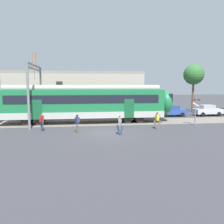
% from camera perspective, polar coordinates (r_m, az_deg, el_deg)
% --- Properties ---
extents(ground_plane, '(160.00, 160.00, 0.00)m').
position_cam_1_polar(ground_plane, '(19.60, -1.37, -5.63)').
color(ground_plane, '#38383D').
extents(commuter_train, '(38.05, 3.07, 4.73)m').
position_cam_1_polar(commuter_train, '(26.56, -26.02, 1.88)').
color(commuter_train, '#B7B7B2').
rests_on(commuter_train, ground).
extents(pedestrian_red, '(0.53, 0.66, 1.67)m').
position_cam_1_polar(pedestrian_red, '(21.61, -17.88, -2.19)').
color(pedestrian_red, navy).
rests_on(pedestrian_red, ground).
extents(pedestrian_navy, '(0.52, 0.71, 1.67)m').
position_cam_1_polar(pedestrian_navy, '(20.03, -9.04, -2.56)').
color(pedestrian_navy, '#6B6051').
rests_on(pedestrian_navy, ground).
extents(pedestrian_grey, '(0.61, 0.60, 1.67)m').
position_cam_1_polar(pedestrian_grey, '(18.91, 2.08, -3.12)').
color(pedestrian_grey, navy).
rests_on(pedestrian_grey, ground).
extents(pedestrian_yellow, '(0.67, 0.54, 1.67)m').
position_cam_1_polar(pedestrian_yellow, '(21.90, 11.77, -1.81)').
color(pedestrian_yellow, '#6B6051').
rests_on(pedestrian_yellow, ground).
extents(parked_car_blue, '(4.05, 1.86, 1.54)m').
position_cam_1_polar(parked_car_blue, '(31.60, 15.27, 0.34)').
color(parked_car_blue, '#284799').
rests_on(parked_car_blue, ground).
extents(parked_car_silver, '(4.08, 1.92, 1.54)m').
position_cam_1_polar(parked_car_silver, '(33.89, 23.67, 0.43)').
color(parked_car_silver, '#B7BABF').
rests_on(parked_car_silver, ground).
extents(catenary_gantry, '(0.24, 6.64, 6.53)m').
position_cam_1_polar(catenary_gantry, '(25.63, -19.44, 6.64)').
color(catenary_gantry, gray).
rests_on(catenary_gantry, ground).
extents(crossing_signal, '(0.96, 0.22, 3.00)m').
position_cam_1_polar(crossing_signal, '(25.11, 21.03, 1.31)').
color(crossing_signal, gray).
rests_on(crossing_signal, ground).
extents(background_building, '(20.66, 5.00, 9.20)m').
position_cam_1_polar(background_building, '(34.99, -9.34, 5.09)').
color(background_building, '#B2A899').
rests_on(background_building, ground).
extents(street_tree_right, '(3.22, 3.22, 7.64)m').
position_cam_1_polar(street_tree_right, '(37.74, 20.57, 9.08)').
color(street_tree_right, brown).
rests_on(street_tree_right, ground).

